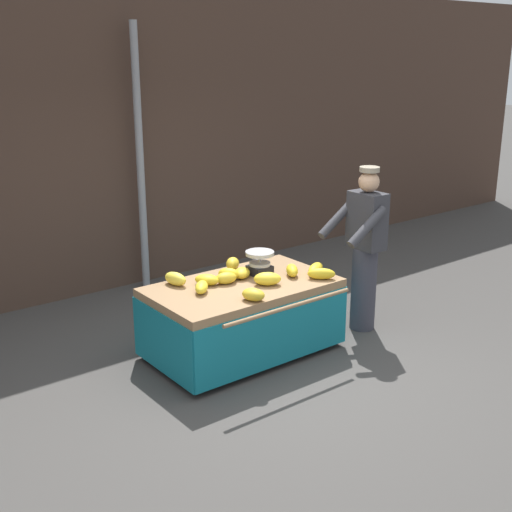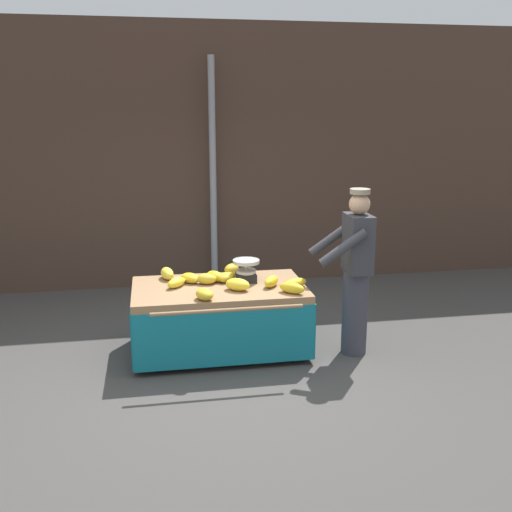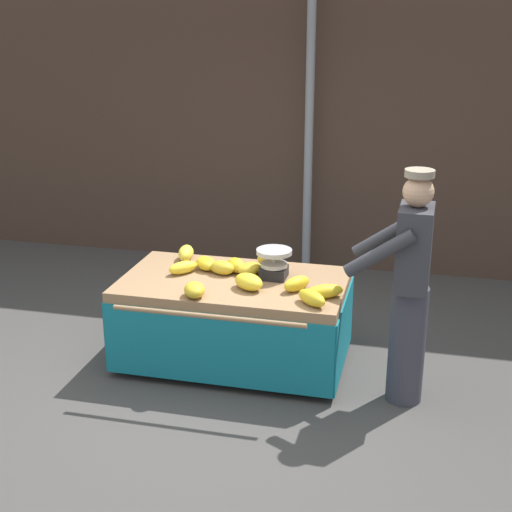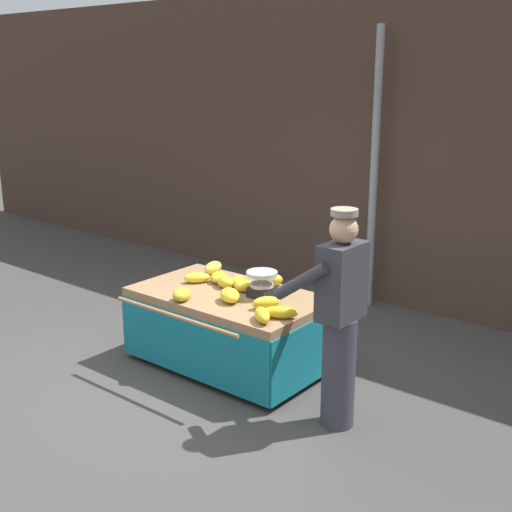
{
  "view_description": "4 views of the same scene",
  "coord_description": "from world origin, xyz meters",
  "px_view_note": "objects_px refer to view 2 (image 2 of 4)",
  "views": [
    {
      "loc": [
        -3.54,
        -4.14,
        2.81
      ],
      "look_at": [
        0.21,
        0.68,
        0.92
      ],
      "focal_mm": 46.59,
      "sensor_mm": 36.0,
      "label": 1
    },
    {
      "loc": [
        -0.67,
        -5.16,
        2.5
      ],
      "look_at": [
        0.36,
        0.6,
        1.01
      ],
      "focal_mm": 41.46,
      "sensor_mm": 36.0,
      "label": 2
    },
    {
      "loc": [
        1.39,
        -4.49,
        2.72
      ],
      "look_at": [
        0.16,
        0.55,
        0.93
      ],
      "focal_mm": 50.46,
      "sensor_mm": 36.0,
      "label": 3
    },
    {
      "loc": [
        3.74,
        -3.69,
        2.67
      ],
      "look_at": [
        0.18,
        0.72,
        1.07
      ],
      "focal_mm": 46.33,
      "sensor_mm": 36.0,
      "label": 4
    }
  ],
  "objects_px": {
    "banana_bunch_5": "(295,283)",
    "vendor_person": "(355,272)",
    "street_pole": "(213,176)",
    "banana_bunch_11": "(271,281)",
    "banana_bunch_0": "(176,282)",
    "banana_bunch_9": "(227,277)",
    "banana_bunch_6": "(205,294)",
    "banana_bunch_10": "(214,276)",
    "weighing_scale": "(246,271)",
    "banana_bunch_3": "(292,288)",
    "banana_cart": "(219,304)",
    "banana_bunch_4": "(190,278)",
    "banana_bunch_2": "(238,284)",
    "banana_bunch_7": "(167,273)",
    "banana_bunch_8": "(232,269)",
    "banana_bunch_1": "(207,279)"
  },
  "relations": [
    {
      "from": "banana_cart",
      "to": "vendor_person",
      "type": "distance_m",
      "value": 1.43
    },
    {
      "from": "banana_bunch_4",
      "to": "banana_bunch_8",
      "type": "bearing_deg",
      "value": 26.57
    },
    {
      "from": "banana_bunch_1",
      "to": "banana_bunch_8",
      "type": "xyz_separation_m",
      "value": [
        0.3,
        0.31,
        0.0
      ]
    },
    {
      "from": "vendor_person",
      "to": "banana_bunch_4",
      "type": "bearing_deg",
      "value": 164.23
    },
    {
      "from": "banana_cart",
      "to": "banana_bunch_5",
      "type": "xyz_separation_m",
      "value": [
        0.75,
        -0.2,
        0.24
      ]
    },
    {
      "from": "banana_bunch_6",
      "to": "vendor_person",
      "type": "distance_m",
      "value": 1.54
    },
    {
      "from": "banana_bunch_0",
      "to": "banana_bunch_11",
      "type": "bearing_deg",
      "value": -9.02
    },
    {
      "from": "weighing_scale",
      "to": "banana_bunch_2",
      "type": "bearing_deg",
      "value": -114.94
    },
    {
      "from": "banana_bunch_5",
      "to": "vendor_person",
      "type": "relative_size",
      "value": 0.17
    },
    {
      "from": "street_pole",
      "to": "banana_bunch_6",
      "type": "height_order",
      "value": "street_pole"
    },
    {
      "from": "banana_bunch_10",
      "to": "vendor_person",
      "type": "xyz_separation_m",
      "value": [
        1.38,
        -0.46,
        0.11
      ]
    },
    {
      "from": "street_pole",
      "to": "banana_cart",
      "type": "distance_m",
      "value": 2.5
    },
    {
      "from": "banana_cart",
      "to": "vendor_person",
      "type": "xyz_separation_m",
      "value": [
        1.35,
        -0.28,
        0.35
      ]
    },
    {
      "from": "street_pole",
      "to": "banana_bunch_6",
      "type": "relative_size",
      "value": 14.63
    },
    {
      "from": "banana_bunch_3",
      "to": "banana_bunch_9",
      "type": "relative_size",
      "value": 1.25
    },
    {
      "from": "street_pole",
      "to": "banana_bunch_11",
      "type": "height_order",
      "value": "street_pole"
    },
    {
      "from": "vendor_person",
      "to": "banana_bunch_7",
      "type": "bearing_deg",
      "value": 161.07
    },
    {
      "from": "banana_cart",
      "to": "vendor_person",
      "type": "relative_size",
      "value": 1.04
    },
    {
      "from": "street_pole",
      "to": "banana_bunch_11",
      "type": "distance_m",
      "value": 2.53
    },
    {
      "from": "banana_bunch_8",
      "to": "banana_cart",
      "type": "bearing_deg",
      "value": -114.44
    },
    {
      "from": "banana_bunch_3",
      "to": "banana_bunch_9",
      "type": "height_order",
      "value": "banana_bunch_3"
    },
    {
      "from": "banana_cart",
      "to": "banana_bunch_8",
      "type": "bearing_deg",
      "value": 65.56
    },
    {
      "from": "banana_bunch_0",
      "to": "banana_bunch_9",
      "type": "distance_m",
      "value": 0.54
    },
    {
      "from": "banana_bunch_8",
      "to": "banana_bunch_6",
      "type": "bearing_deg",
      "value": -114.33
    },
    {
      "from": "banana_bunch_6",
      "to": "banana_bunch_0",
      "type": "bearing_deg",
      "value": 118.53
    },
    {
      "from": "banana_bunch_3",
      "to": "banana_bunch_11",
      "type": "xyz_separation_m",
      "value": [
        -0.16,
        0.25,
        0.0
      ]
    },
    {
      "from": "banana_bunch_4",
      "to": "banana_bunch_3",
      "type": "bearing_deg",
      "value": -29.25
    },
    {
      "from": "banana_bunch_11",
      "to": "banana_bunch_8",
      "type": "bearing_deg",
      "value": 122.86
    },
    {
      "from": "weighing_scale",
      "to": "banana_bunch_3",
      "type": "relative_size",
      "value": 1.05
    },
    {
      "from": "banana_bunch_2",
      "to": "banana_bunch_11",
      "type": "distance_m",
      "value": 0.36
    },
    {
      "from": "banana_bunch_11",
      "to": "banana_bunch_10",
      "type": "bearing_deg",
      "value": 152.42
    },
    {
      "from": "street_pole",
      "to": "banana_bunch_5",
      "type": "height_order",
      "value": "street_pole"
    },
    {
      "from": "banana_bunch_5",
      "to": "banana_bunch_11",
      "type": "relative_size",
      "value": 1.18
    },
    {
      "from": "banana_bunch_4",
      "to": "banana_bunch_11",
      "type": "relative_size",
      "value": 0.95
    },
    {
      "from": "street_pole",
      "to": "banana_bunch_10",
      "type": "distance_m",
      "value": 2.25
    },
    {
      "from": "banana_bunch_5",
      "to": "banana_bunch_10",
      "type": "xyz_separation_m",
      "value": [
        -0.78,
        0.38,
        0.01
      ]
    },
    {
      "from": "street_pole",
      "to": "banana_bunch_7",
      "type": "distance_m",
      "value": 2.18
    },
    {
      "from": "banana_bunch_10",
      "to": "banana_bunch_2",
      "type": "bearing_deg",
      "value": -60.81
    },
    {
      "from": "banana_bunch_5",
      "to": "banana_bunch_8",
      "type": "height_order",
      "value": "banana_bunch_8"
    },
    {
      "from": "banana_bunch_0",
      "to": "banana_bunch_6",
      "type": "distance_m",
      "value": 0.51
    },
    {
      "from": "banana_bunch_2",
      "to": "banana_bunch_3",
      "type": "xyz_separation_m",
      "value": [
        0.51,
        -0.19,
        -0.01
      ]
    },
    {
      "from": "banana_cart",
      "to": "banana_bunch_6",
      "type": "bearing_deg",
      "value": -114.22
    },
    {
      "from": "banana_bunch_8",
      "to": "banana_bunch_1",
      "type": "bearing_deg",
      "value": -134.14
    },
    {
      "from": "banana_cart",
      "to": "banana_bunch_6",
      "type": "relative_size",
      "value": 8.3
    },
    {
      "from": "banana_bunch_10",
      "to": "banana_bunch_6",
      "type": "bearing_deg",
      "value": -105.03
    },
    {
      "from": "banana_bunch_5",
      "to": "vendor_person",
      "type": "xyz_separation_m",
      "value": [
        0.6,
        -0.08,
        0.11
      ]
    },
    {
      "from": "banana_bunch_2",
      "to": "banana_bunch_0",
      "type": "bearing_deg",
      "value": 160.51
    },
    {
      "from": "banana_bunch_11",
      "to": "weighing_scale",
      "type": "bearing_deg",
      "value": 134.79
    },
    {
      "from": "banana_bunch_0",
      "to": "banana_bunch_9",
      "type": "xyz_separation_m",
      "value": [
        0.53,
        0.1,
        0.0
      ]
    },
    {
      "from": "street_pole",
      "to": "banana_bunch_10",
      "type": "height_order",
      "value": "street_pole"
    }
  ]
}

